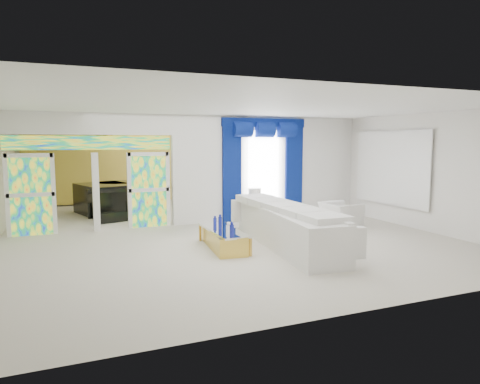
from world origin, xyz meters
name	(u,v)px	position (x,y,z in m)	size (l,w,h in m)	color
floor	(212,229)	(0.00, 0.00, 0.00)	(12.00, 12.00, 0.00)	#B7AF9E
dividing_wall	(269,168)	(2.15, 1.00, 1.50)	(5.70, 0.18, 3.00)	white
dividing_header	(90,124)	(-2.85, 1.00, 2.73)	(4.30, 0.18, 0.55)	white
stained_panel_left	(31,195)	(-4.28, 1.00, 1.00)	(0.95, 0.04, 2.00)	#994C3F
stained_panel_right	(149,190)	(-1.42, 1.00, 1.00)	(0.95, 0.04, 2.00)	#994C3F
stained_transom	(91,143)	(-2.85, 1.00, 2.25)	(4.00, 0.05, 0.35)	#994C3F
window_pane	(263,170)	(1.90, 0.90, 1.45)	(1.00, 0.02, 2.30)	white
blue_drape_left	(232,173)	(0.90, 0.87, 1.40)	(0.55, 0.10, 2.80)	#030B41
blue_drape_right	(294,171)	(2.90, 0.87, 1.40)	(0.55, 0.10, 2.80)	#030B41
blue_pelmet	(264,123)	(1.90, 0.87, 2.82)	(2.60, 0.12, 0.25)	#030B41
wall_mirror	(391,168)	(4.94, -1.00, 1.55)	(0.04, 2.70, 1.90)	white
gold_curtains	(162,162)	(0.00, 5.90, 1.50)	(9.70, 0.12, 2.90)	gold
white_sofa	(286,227)	(0.95, -2.28, 0.41)	(0.91, 4.26, 0.81)	silver
coffee_table	(223,239)	(-0.40, -1.98, 0.20)	(0.59, 1.77, 0.39)	gold
console_table	(264,214)	(1.86, 0.75, 0.18)	(1.09, 0.34, 0.36)	white
table_lamp	(255,198)	(1.56, 0.75, 0.65)	(0.36, 0.36, 0.58)	silver
armchair	(341,214)	(3.39, -0.87, 0.32)	(0.98, 0.85, 0.63)	silver
grand_piano	(106,199)	(-2.30, 3.69, 0.47)	(1.43, 1.87, 0.95)	black
piano_bench	(112,217)	(-2.30, 2.09, 0.14)	(0.85, 0.33, 0.28)	black
tv_console	(21,207)	(-4.68, 3.05, 0.43)	(0.59, 0.54, 0.86)	#A77C53
chandelier	(104,129)	(-2.30, 3.40, 2.65)	(0.60, 0.60, 0.60)	gold
decanters	(223,226)	(-0.42, -1.99, 0.49)	(0.19, 1.19, 0.29)	white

